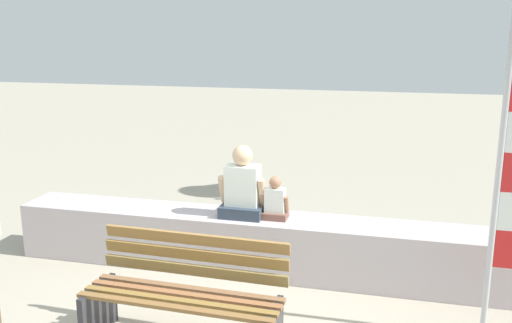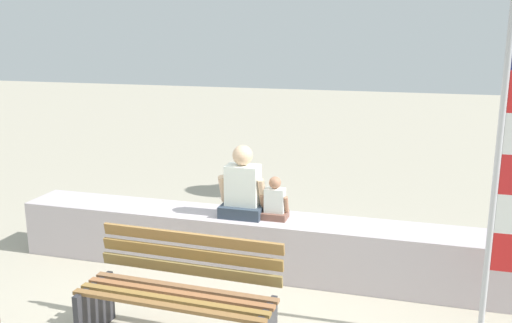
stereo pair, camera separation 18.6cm
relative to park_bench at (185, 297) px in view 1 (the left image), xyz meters
The scene contains 4 objects.
seawall_ledge 1.56m from the park_bench, 83.37° to the left, with size 5.28×0.58×0.61m, color #BDB1B6.
park_bench is the anchor object (origin of this frame).
person_adult 1.61m from the park_bench, 87.51° to the left, with size 0.50×0.37×0.77m.
person_child 1.63m from the park_bench, 74.84° to the left, with size 0.30×0.22×0.45m.
Camera 1 is at (1.41, -4.09, 2.55)m, focal length 39.22 mm.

